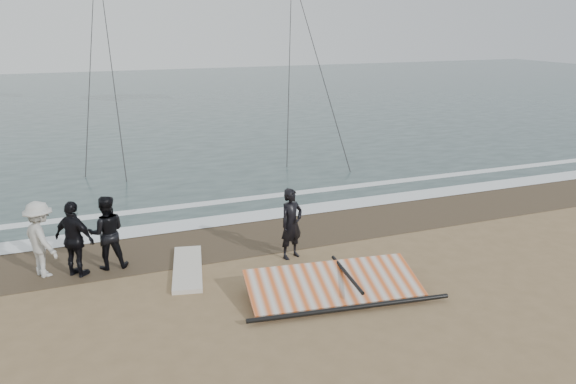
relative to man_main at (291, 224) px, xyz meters
name	(u,v)px	position (x,y,z in m)	size (l,w,h in m)	color
ground	(339,309)	(-0.07, -2.77, -0.87)	(120.00, 120.00, 0.00)	#8C704C
sea	(135,101)	(-0.07, 30.23, -0.86)	(120.00, 54.00, 0.02)	#233838
wet_sand	(265,233)	(-0.07, 1.73, -0.87)	(120.00, 2.80, 0.01)	#4C3D2B
foam_near	(249,217)	(-0.07, 3.13, -0.84)	(120.00, 0.90, 0.01)	white
foam_far	(233,200)	(-0.07, 4.83, -0.84)	(120.00, 0.45, 0.01)	white
man_main	(291,224)	(0.00, 0.00, 0.00)	(0.64, 0.42, 1.74)	black
board_white	(361,281)	(0.91, -1.87, -0.83)	(0.62, 2.23, 0.09)	white
board_cream	(188,268)	(-2.52, 0.18, -0.82)	(0.65, 2.43, 0.10)	beige
trio_cluster	(71,237)	(-4.95, 0.99, 0.01)	(2.39, 1.46, 1.77)	black
sail_rig	(328,285)	(0.01, -2.07, -0.68)	(4.18, 2.15, 0.49)	black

